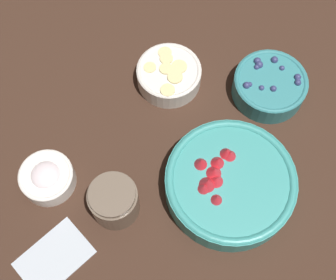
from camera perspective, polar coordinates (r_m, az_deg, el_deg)
ground_plane at (r=0.95m, az=0.84°, el=-1.19°), size 4.00×4.00×0.00m
bowl_strawberries at (r=0.89m, az=7.50°, el=-5.17°), size 0.25×0.25×0.08m
bowl_blueberries at (r=1.01m, az=12.29°, el=6.56°), size 0.15×0.15×0.06m
bowl_bananas at (r=1.00m, az=0.12°, el=8.01°), size 0.14×0.14×0.05m
bowl_cream at (r=0.93m, az=-14.52°, el=-4.42°), size 0.10×0.10×0.05m
jar_chocolate at (r=0.88m, az=-6.57°, el=-7.43°), size 0.09×0.09×0.09m
napkin at (r=0.91m, az=-13.72°, el=-13.78°), size 0.15×0.12×0.01m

